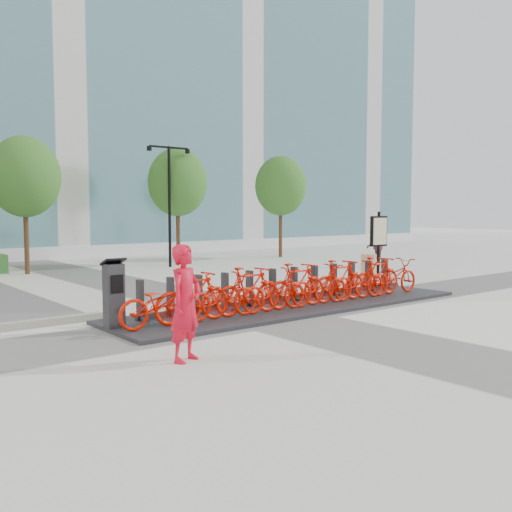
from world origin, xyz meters
TOP-DOWN VIEW (x-y plane):
  - ground at (0.00, 0.00)m, footprint 120.00×120.00m
  - glass_building at (14.00, 26.00)m, footprint 32.00×16.00m
  - tree_1 at (-1.50, 12.00)m, footprint 2.60×2.60m
  - tree_2 at (5.00, 12.00)m, footprint 2.60×2.60m
  - tree_3 at (11.00, 12.00)m, footprint 2.60×2.60m
  - streetlamp at (4.00, 11.00)m, footprint 2.00×0.20m
  - dock_pad at (1.30, 0.30)m, footprint 9.60×2.40m
  - dock_rail_posts at (1.36, 0.77)m, footprint 8.02×0.50m
  - bike_0 at (-2.60, -0.05)m, footprint 1.82×0.64m
  - bike_1 at (-1.88, -0.05)m, footprint 1.77×0.50m
  - bike_2 at (-1.16, -0.05)m, footprint 1.82×0.64m
  - bike_3 at (-0.44, -0.05)m, footprint 1.77×0.50m
  - bike_4 at (0.28, -0.05)m, footprint 1.82×0.64m
  - bike_5 at (1.00, -0.05)m, footprint 1.77×0.50m
  - bike_6 at (1.72, -0.05)m, footprint 1.82×0.64m
  - bike_7 at (2.44, -0.05)m, footprint 1.77×0.50m
  - bike_8 at (3.16, -0.05)m, footprint 1.82×0.64m
  - bike_9 at (3.88, -0.05)m, footprint 1.77×0.50m
  - bike_10 at (4.60, -0.05)m, footprint 1.82×0.64m
  - kiosk at (-3.32, 0.53)m, footprint 0.42×0.36m
  - worker_red at (-3.40, -2.24)m, footprint 0.79×0.67m
  - pedestrian at (10.77, 5.71)m, footprint 1.10×1.07m
  - construction_barrel at (6.22, 2.22)m, footprint 0.57×0.57m
  - map_sign at (7.74, 3.05)m, footprint 0.76×0.16m

SIDE VIEW (x-z plane):
  - ground at x=0.00m, z-range 0.00..0.00m
  - dock_pad at x=1.30m, z-range 0.00..0.08m
  - construction_barrel at x=6.22m, z-range 0.00..0.96m
  - dock_rail_posts at x=1.36m, z-range 0.08..0.93m
  - bike_0 at x=-2.60m, z-range 0.08..1.04m
  - bike_2 at x=-1.16m, z-range 0.08..1.04m
  - bike_4 at x=0.28m, z-range 0.08..1.04m
  - bike_6 at x=1.72m, z-range 0.08..1.04m
  - bike_8 at x=3.16m, z-range 0.08..1.04m
  - bike_10 at x=4.60m, z-range 0.08..1.04m
  - bike_1 at x=-1.88m, z-range 0.08..1.14m
  - bike_3 at x=-0.44m, z-range 0.08..1.14m
  - bike_5 at x=1.00m, z-range 0.08..1.14m
  - bike_7 at x=2.44m, z-range 0.08..1.14m
  - bike_9 at x=3.88m, z-range 0.08..1.14m
  - kiosk at x=-3.32m, z-range 0.05..1.42m
  - pedestrian at x=10.77m, z-range 0.00..1.78m
  - worker_red at x=-3.40m, z-range 0.00..1.83m
  - map_sign at x=7.74m, z-range 0.37..2.70m
  - streetlamp at x=4.00m, z-range 0.63..5.63m
  - tree_1 at x=-1.50m, z-range 1.04..6.14m
  - tree_2 at x=5.00m, z-range 1.04..6.14m
  - tree_3 at x=11.00m, z-range 1.04..6.14m
  - glass_building at x=14.00m, z-range 0.00..24.00m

